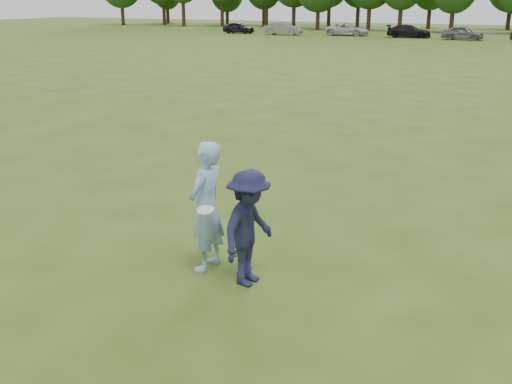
# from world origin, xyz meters

# --- Properties ---
(ground) EXTENTS (200.00, 200.00, 0.00)m
(ground) POSITION_xyz_m (0.00, 0.00, 0.00)
(ground) COLOR #324A15
(ground) RESTS_ON ground
(thrower) EXTENTS (0.51, 0.77, 2.11)m
(thrower) POSITION_xyz_m (-0.98, -0.55, 1.06)
(thrower) COLOR #90B3DF
(thrower) RESTS_ON ground
(defender) EXTENTS (0.75, 1.22, 1.82)m
(defender) POSITION_xyz_m (-0.13, -0.73, 0.91)
(defender) COLOR #1B1B3B
(defender) RESTS_ON ground
(car_a) EXTENTS (3.98, 1.66, 1.35)m
(car_a) POSITION_xyz_m (-32.65, 59.56, 0.67)
(car_a) COLOR black
(car_a) RESTS_ON ground
(car_b) EXTENTS (4.61, 1.94, 1.48)m
(car_b) POSITION_xyz_m (-26.34, 59.07, 0.74)
(car_b) COLOR slate
(car_b) RESTS_ON ground
(car_c) EXTENTS (5.02, 2.39, 1.38)m
(car_c) POSITION_xyz_m (-19.04, 61.14, 0.69)
(car_c) COLOR silver
(car_c) RESTS_ON ground
(car_d) EXTENTS (4.99, 2.48, 1.39)m
(car_d) POSITION_xyz_m (-11.81, 60.59, 0.70)
(car_d) COLOR black
(car_d) RESTS_ON ground
(car_e) EXTENTS (4.27, 1.84, 1.44)m
(car_e) POSITION_xyz_m (-5.88, 59.35, 0.72)
(car_e) COLOR slate
(car_e) RESTS_ON ground
(disc_in_play) EXTENTS (0.32, 0.31, 0.09)m
(disc_in_play) POSITION_xyz_m (-0.80, -0.87, 1.13)
(disc_in_play) COLOR white
(disc_in_play) RESTS_ON ground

